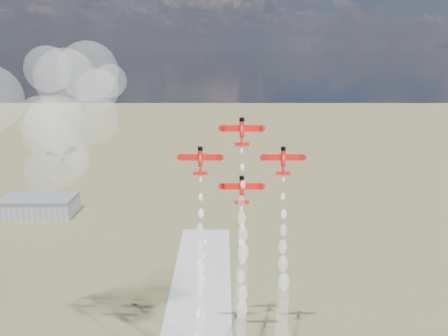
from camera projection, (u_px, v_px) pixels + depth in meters
name	position (u px, v px, depth m)	size (l,w,h in m)	color
hangar	(39.00, 206.00, 337.33)	(50.00, 28.00, 13.00)	gray
plane_lead	(242.00, 131.00, 159.16)	(13.56, 5.07, 9.53)	red
plane_left	(200.00, 160.00, 159.22)	(13.56, 5.07, 9.53)	red
plane_right	(283.00, 160.00, 159.27)	(13.56, 5.07, 9.53)	red
plane_slot	(242.00, 189.00, 159.33)	(13.56, 5.07, 9.53)	red
smoke_trail_lead	(242.00, 271.00, 159.48)	(5.41, 15.85, 52.54)	white
smoke_trail_left	(200.00, 300.00, 159.49)	(5.18, 15.74, 52.69)	white
smoke_trail_right	(283.00, 299.00, 159.92)	(5.41, 15.07, 53.01)	white
smoke_trail_slot	(241.00, 328.00, 159.89)	(5.18, 15.35, 52.63)	white
drifted_smoke_cloud	(58.00, 112.00, 162.94)	(54.60, 43.70, 56.35)	white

